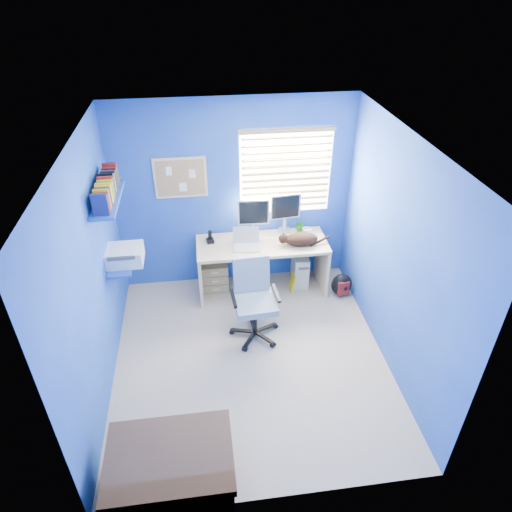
{
  "coord_description": "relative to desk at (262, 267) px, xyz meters",
  "views": [
    {
      "loc": [
        -0.43,
        -3.64,
        3.81
      ],
      "look_at": [
        0.15,
        0.65,
        0.95
      ],
      "focal_mm": 32.0,
      "sensor_mm": 36.0,
      "label": 1
    }
  ],
  "objects": [
    {
      "name": "cd_spindle",
      "position": [
        0.62,
        0.16,
        0.41
      ],
      "size": [
        0.13,
        0.13,
        0.07
      ],
      "primitive_type": "cylinder",
      "color": "silver",
      "rests_on": "desk"
    },
    {
      "name": "bed_corner",
      "position": [
        -1.14,
        -2.65,
        -0.13
      ],
      "size": [
        0.99,
        0.7,
        0.47
      ],
      "primitive_type": "cube",
      "color": "#523225",
      "rests_on": "floor"
    },
    {
      "name": "laptop",
      "position": [
        -0.21,
        -0.09,
        0.48
      ],
      "size": [
        0.34,
        0.28,
        0.22
      ],
      "primitive_type": "cube",
      "rotation": [
        0.0,
        0.0,
        -0.06
      ],
      "color": "silver",
      "rests_on": "desk"
    },
    {
      "name": "phone",
      "position": [
        -0.65,
        0.11,
        0.45
      ],
      "size": [
        0.11,
        0.12,
        0.17
      ],
      "primitive_type": "cube",
      "rotation": [
        0.0,
        0.0,
        0.16
      ],
      "color": "black",
      "rests_on": "desk"
    },
    {
      "name": "office_chair",
      "position": [
        -0.21,
        -0.84,
        -0.01
      ],
      "size": [
        0.6,
        0.6,
        0.97
      ],
      "color": "black",
      "rests_on": "floor"
    },
    {
      "name": "wall_right",
      "position": [
        1.19,
        -1.26,
        0.88
      ],
      "size": [
        0.01,
        3.2,
        2.5
      ],
      "primitive_type": "cube",
      "color": "#1D44AD",
      "rests_on": "ground"
    },
    {
      "name": "wall_back",
      "position": [
        -0.31,
        0.34,
        0.88
      ],
      "size": [
        3.0,
        0.01,
        2.5
      ],
      "primitive_type": "cube",
      "color": "#1D44AD",
      "rests_on": "ground"
    },
    {
      "name": "yellow_book",
      "position": [
        0.41,
        -0.07,
        -0.25
      ],
      "size": [
        0.03,
        0.17,
        0.24
      ],
      "primitive_type": "cube",
      "color": "yellow",
      "rests_on": "floor"
    },
    {
      "name": "wall_shelves",
      "position": [
        -1.66,
        -0.51,
        1.06
      ],
      "size": [
        0.42,
        0.9,
        1.05
      ],
      "color": "#2046B3",
      "rests_on": "ground"
    },
    {
      "name": "corkboard",
      "position": [
        -0.96,
        0.33,
        1.18
      ],
      "size": [
        0.64,
        0.02,
        0.52
      ],
      "color": "#D5B47D",
      "rests_on": "ground"
    },
    {
      "name": "ceiling",
      "position": [
        -0.31,
        -1.26,
        2.13
      ],
      "size": [
        3.0,
        3.2,
        0.0
      ],
      "primitive_type": "cube",
      "color": "white",
      "rests_on": "wall_back"
    },
    {
      "name": "floor",
      "position": [
        -0.31,
        -1.26,
        -0.37
      ],
      "size": [
        3.0,
        3.2,
        0.0
      ],
      "primitive_type": "cube",
      "color": "#BBAA92",
      "rests_on": "ground"
    },
    {
      "name": "wall_front",
      "position": [
        -0.31,
        -2.86,
        0.88
      ],
      "size": [
        3.0,
        0.01,
        2.5
      ],
      "primitive_type": "cube",
      "color": "#1D44AD",
      "rests_on": "ground"
    },
    {
      "name": "cat",
      "position": [
        0.48,
        -0.1,
        0.45
      ],
      "size": [
        0.45,
        0.26,
        0.15
      ],
      "primitive_type": "ellipsoid",
      "rotation": [
        0.0,
        0.0,
        -0.08
      ],
      "color": "black",
      "rests_on": "desk"
    },
    {
      "name": "monitor_left",
      "position": [
        -0.09,
        0.17,
        0.64
      ],
      "size": [
        0.41,
        0.14,
        0.54
      ],
      "primitive_type": "cube",
      "rotation": [
        0.0,
        0.0,
        -0.05
      ],
      "color": "silver",
      "rests_on": "desk"
    },
    {
      "name": "wall_left",
      "position": [
        -1.81,
        -1.26,
        0.88
      ],
      "size": [
        0.01,
        3.2,
        2.5
      ],
      "primitive_type": "cube",
      "color": "#1D44AD",
      "rests_on": "ground"
    },
    {
      "name": "window_blinds",
      "position": [
        0.34,
        0.31,
        1.18
      ],
      "size": [
        1.15,
        0.05,
        1.1
      ],
      "color": "white",
      "rests_on": "ground"
    },
    {
      "name": "drawer_boxes",
      "position": [
        -0.62,
        0.13,
        -0.17
      ],
      "size": [
        0.35,
        0.28,
        0.41
      ],
      "primitive_type": "cube",
      "color": "tan",
      "rests_on": "floor"
    },
    {
      "name": "mug",
      "position": [
        0.54,
        0.24,
        0.42
      ],
      "size": [
        0.1,
        0.09,
        0.1
      ],
      "primitive_type": "imported",
      "color": "#177819",
      "rests_on": "desk"
    },
    {
      "name": "tower_pc",
      "position": [
        0.55,
        0.13,
        -0.14
      ],
      "size": [
        0.22,
        0.45,
        0.45
      ],
      "primitive_type": "cube",
      "rotation": [
        0.0,
        0.0,
        -0.07
      ],
      "color": "beige",
      "rests_on": "floor"
    },
    {
      "name": "monitor_right",
      "position": [
        0.34,
        0.26,
        0.64
      ],
      "size": [
        0.41,
        0.16,
        0.54
      ],
      "primitive_type": "cube",
      "rotation": [
        0.0,
        0.0,
        0.11
      ],
      "color": "silver",
      "rests_on": "desk"
    },
    {
      "name": "backpack",
      "position": [
        1.03,
        -0.25,
        -0.21
      ],
      "size": [
        0.31,
        0.25,
        0.32
      ],
      "primitive_type": "ellipsoid",
      "rotation": [
        0.0,
        0.0,
        0.16
      ],
      "color": "black",
      "rests_on": "floor"
    },
    {
      "name": "desk",
      "position": [
        0.0,
        0.0,
        0.0
      ],
      "size": [
        1.67,
        0.65,
        0.74
      ],
      "primitive_type": "cube",
      "color": "#D5B47D",
      "rests_on": "floor"
    }
  ]
}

